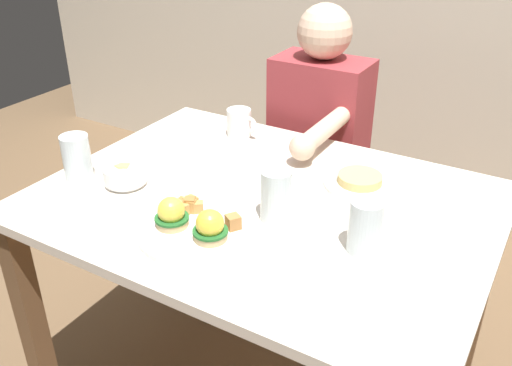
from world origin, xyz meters
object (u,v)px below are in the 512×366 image
object	(u,v)px
dining_table	(263,231)
eggs_benedict_plate	(192,225)
side_plate	(360,182)
fork	(217,168)
fruit_bowl	(125,175)
coffee_mug	(240,122)
diner_person	(316,141)
water_glass_extra	(365,229)
water_glass_near	(77,160)
water_glass_far	(276,199)

from	to	relation	value
dining_table	eggs_benedict_plate	bearing A→B (deg)	-104.31
dining_table	side_plate	size ratio (longest dim) A/B	6.00
fork	side_plate	xyz separation A→B (m)	(0.40, 0.11, 0.01)
fruit_bowl	fork	xyz separation A→B (m)	(0.17, 0.21, -0.03)
dining_table	fork	bearing A→B (deg)	158.57
coffee_mug	side_plate	size ratio (longest dim) A/B	0.56
dining_table	diner_person	world-z (taller)	diner_person
water_glass_extra	fork	bearing A→B (deg)	161.67
eggs_benedict_plate	fruit_bowl	world-z (taller)	eggs_benedict_plate
fruit_bowl	diner_person	xyz separation A→B (m)	(0.25, 0.73, -0.12)
fruit_bowl	water_glass_near	xyz separation A→B (m)	(-0.14, -0.04, 0.03)
fruit_bowl	side_plate	bearing A→B (deg)	29.72
water_glass_near	water_glass_extra	xyz separation A→B (m)	(0.83, 0.08, -0.00)
water_glass_far	side_plate	world-z (taller)	water_glass_far
coffee_mug	side_plate	bearing A→B (deg)	-14.75
fruit_bowl	dining_table	bearing A→B (deg)	19.31
dining_table	eggs_benedict_plate	world-z (taller)	eggs_benedict_plate
water_glass_far	diner_person	bearing A→B (deg)	106.44
dining_table	fork	world-z (taller)	fork
dining_table	water_glass_far	distance (m)	0.20
fruit_bowl	fork	distance (m)	0.27
water_glass_near	water_glass_far	size ratio (longest dim) A/B	0.98
eggs_benedict_plate	water_glass_far	xyz separation A→B (m)	(0.14, 0.16, 0.03)
water_glass_far	water_glass_extra	size ratio (longest dim) A/B	1.05
fork	water_glass_extra	distance (m)	0.56
water_glass_far	dining_table	bearing A→B (deg)	135.98
dining_table	coffee_mug	distance (m)	0.45
eggs_benedict_plate	water_glass_extra	bearing A→B (deg)	20.93
fork	diner_person	world-z (taller)	diner_person
eggs_benedict_plate	water_glass_far	bearing A→B (deg)	49.03
coffee_mug	fork	world-z (taller)	coffee_mug
fork	side_plate	world-z (taller)	side_plate
water_glass_extra	side_plate	distance (m)	0.32
fork	water_glass_far	size ratio (longest dim) A/B	1.14
dining_table	diner_person	size ratio (longest dim) A/B	1.05
coffee_mug	side_plate	xyz separation A→B (m)	(0.47, -0.12, -0.04)
eggs_benedict_plate	fruit_bowl	distance (m)	0.33
fruit_bowl	coffee_mug	world-z (taller)	coffee_mug
dining_table	fruit_bowl	world-z (taller)	fruit_bowl
diner_person	water_glass_extra	bearing A→B (deg)	-57.65
fruit_bowl	water_glass_far	distance (m)	0.46
coffee_mug	water_glass_near	xyz separation A→B (m)	(-0.23, -0.49, 0.01)
eggs_benedict_plate	diner_person	xyz separation A→B (m)	(-0.06, 0.84, -0.12)
fruit_bowl	water_glass_extra	distance (m)	0.69
water_glass_far	eggs_benedict_plate	bearing A→B (deg)	-130.97
water_glass_near	diner_person	xyz separation A→B (m)	(0.39, 0.77, -0.15)
eggs_benedict_plate	side_plate	world-z (taller)	eggs_benedict_plate
water_glass_extra	side_plate	bearing A→B (deg)	112.74
dining_table	water_glass_near	distance (m)	0.56
side_plate	diner_person	xyz separation A→B (m)	(-0.32, 0.41, -0.10)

